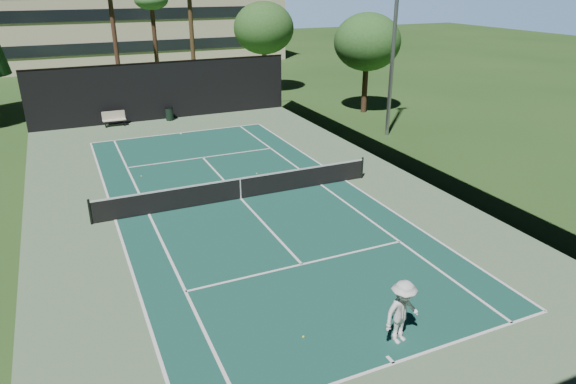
# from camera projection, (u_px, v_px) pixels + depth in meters

# --- Properties ---
(ground) EXTENTS (160.00, 160.00, 0.00)m
(ground) POSITION_uv_depth(u_px,v_px,m) (241.00, 199.00, 23.28)
(ground) COLOR #26491B
(ground) RESTS_ON ground
(apron_slab) EXTENTS (18.00, 32.00, 0.01)m
(apron_slab) POSITION_uv_depth(u_px,v_px,m) (241.00, 199.00, 23.27)
(apron_slab) COLOR #5D7C56
(apron_slab) RESTS_ON ground
(court_surface) EXTENTS (10.97, 23.77, 0.01)m
(court_surface) POSITION_uv_depth(u_px,v_px,m) (241.00, 199.00, 23.27)
(court_surface) COLOR #174B40
(court_surface) RESTS_ON ground
(court_lines) EXTENTS (11.07, 23.87, 0.01)m
(court_lines) POSITION_uv_depth(u_px,v_px,m) (241.00, 198.00, 23.27)
(court_lines) COLOR white
(court_lines) RESTS_ON ground
(tennis_net) EXTENTS (12.90, 0.10, 1.10)m
(tennis_net) POSITION_uv_depth(u_px,v_px,m) (240.00, 188.00, 23.06)
(tennis_net) COLOR black
(tennis_net) RESTS_ON ground
(fence) EXTENTS (18.04, 32.05, 4.03)m
(fence) POSITION_uv_depth(u_px,v_px,m) (239.00, 156.00, 22.56)
(fence) COLOR black
(fence) RESTS_ON ground
(player) EXTENTS (1.33, 0.93, 1.89)m
(player) POSITION_uv_depth(u_px,v_px,m) (402.00, 312.00, 13.76)
(player) COLOR silver
(player) RESTS_ON ground
(tennis_ball_a) EXTENTS (0.07, 0.07, 0.07)m
(tennis_ball_a) POSITION_uv_depth(u_px,v_px,m) (303.00, 337.00, 14.21)
(tennis_ball_a) COLOR #D8E634
(tennis_ball_a) RESTS_ON ground
(tennis_ball_b) EXTENTS (0.06, 0.06, 0.06)m
(tennis_ball_b) POSITION_uv_depth(u_px,v_px,m) (181.00, 194.00, 23.78)
(tennis_ball_b) COLOR #CBD12F
(tennis_ball_b) RESTS_ON ground
(tennis_ball_c) EXTENTS (0.08, 0.08, 0.08)m
(tennis_ball_c) POSITION_uv_depth(u_px,v_px,m) (257.00, 174.00, 26.21)
(tennis_ball_c) COLOR yellow
(tennis_ball_c) RESTS_ON ground
(tennis_ball_d) EXTENTS (0.07, 0.07, 0.07)m
(tennis_ball_d) POSITION_uv_depth(u_px,v_px,m) (141.00, 176.00, 25.90)
(tennis_ball_d) COLOR #C7E834
(tennis_ball_d) RESTS_ON ground
(park_bench) EXTENTS (1.50, 0.45, 1.02)m
(park_bench) POSITION_uv_depth(u_px,v_px,m) (114.00, 118.00, 34.69)
(park_bench) COLOR beige
(park_bench) RESTS_ON ground
(trash_bin) EXTENTS (0.56, 0.56, 0.95)m
(trash_bin) POSITION_uv_depth(u_px,v_px,m) (169.00, 114.00, 36.16)
(trash_bin) COLOR black
(trash_bin) RESTS_ON ground
(palm_b) EXTENTS (2.80, 2.80, 8.42)m
(palm_b) POSITION_uv_depth(u_px,v_px,m) (151.00, 4.00, 42.94)
(palm_b) COLOR #452B1D
(palm_b) RESTS_ON ground
(decid_tree_a) EXTENTS (5.12, 5.12, 7.62)m
(decid_tree_a) POSITION_uv_depth(u_px,v_px,m) (264.00, 28.00, 43.54)
(decid_tree_a) COLOR #462D1E
(decid_tree_a) RESTS_ON ground
(decid_tree_b) EXTENTS (4.80, 4.80, 7.14)m
(decid_tree_b) POSITION_uv_depth(u_px,v_px,m) (367.00, 42.00, 36.76)
(decid_tree_b) COLOR #4A2E1F
(decid_tree_b) RESTS_ON ground
(campus_building) EXTENTS (40.50, 12.50, 8.30)m
(campus_building) POSITION_uv_depth(u_px,v_px,m) (110.00, 26.00, 60.42)
(campus_building) COLOR beige
(campus_building) RESTS_ON ground
(light_pole) EXTENTS (0.90, 0.25, 12.22)m
(light_pole) POSITION_uv_depth(u_px,v_px,m) (395.00, 30.00, 30.42)
(light_pole) COLOR gray
(light_pole) RESTS_ON ground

